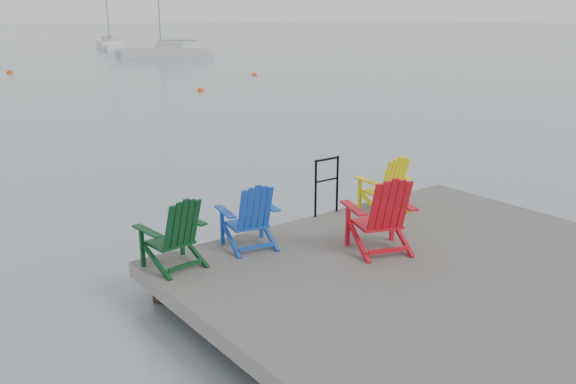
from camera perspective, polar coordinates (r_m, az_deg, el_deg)
ground at (r=8.03m, az=13.74°, el=-10.18°), size 400.00×400.00×0.00m
dock at (r=7.88m, az=13.92°, el=-7.91°), size 6.00×5.00×1.40m
handrail at (r=9.42m, az=3.64°, el=1.08°), size 0.48×0.04×0.90m
chair_green at (r=7.56m, az=-10.54°, el=-3.71°), size 0.78×0.73×0.92m
chair_blue at (r=8.06m, az=-3.56°, el=-2.19°), size 0.82×0.78×0.92m
chair_red at (r=8.00m, az=8.80°, el=-2.00°), size 1.00×0.96×1.05m
chair_yellow at (r=9.67m, az=9.22°, el=0.81°), size 0.76×0.71×0.91m
sailboat_mid at (r=65.56m, az=-16.29°, el=13.04°), size 4.12×8.11×10.92m
sailboat_far at (r=51.72m, az=-11.35°, el=12.62°), size 6.54×5.52×9.65m
buoy_a at (r=29.16m, az=-8.15°, el=9.33°), size 0.33×0.33×0.33m
buoy_c at (r=36.37m, az=-3.12°, el=10.85°), size 0.34×0.34×0.34m
buoy_d at (r=41.18m, az=-24.58°, el=10.07°), size 0.39×0.39×0.39m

